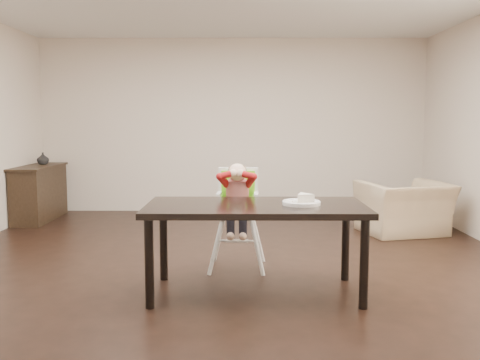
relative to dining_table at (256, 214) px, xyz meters
The scene contains 8 objects.
ground 0.92m from the dining_table, 114.51° to the left, with size 7.00×7.00×0.00m, color black.
room_walls 1.34m from the dining_table, 114.51° to the left, with size 6.02×7.02×2.71m.
dining_table is the anchor object (origin of this frame).
high_chair 0.80m from the dining_table, 101.32° to the left, with size 0.45×0.45×1.03m.
plate 0.40m from the dining_table, ahead, with size 0.38×0.38×0.09m.
armchair 3.05m from the dining_table, 50.45° to the left, with size 1.01×0.66×0.89m, color tan.
sideboard 4.48m from the dining_table, 132.89° to the left, with size 0.44×1.26×0.79m.
vase 4.61m from the dining_table, 131.29° to the left, with size 0.17×0.18×0.17m, color #99999E.
Camera 1 is at (0.16, -4.92, 1.44)m, focal length 40.00 mm.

